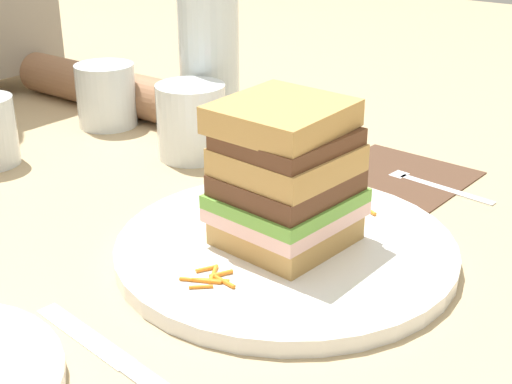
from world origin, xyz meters
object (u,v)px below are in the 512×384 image
object	(u,v)px
knife	(129,366)
fork	(420,178)
water_bottle	(209,39)
sandwich	(284,178)
napkin_dark	(402,175)
main_plate	(283,250)
empty_tumbler_0	(106,95)
juice_glass	(191,124)

from	to	relation	value
knife	fork	bearing A→B (deg)	-1.79
water_bottle	sandwich	bearing A→B (deg)	-128.42
knife	water_bottle	world-z (taller)	water_bottle
fork	knife	distance (m)	0.42
napkin_dark	fork	xyz separation A→B (m)	(-0.00, -0.02, 0.00)
sandwich	main_plate	bearing A→B (deg)	-143.14
main_plate	fork	xyz separation A→B (m)	(0.23, -0.02, -0.00)
main_plate	water_bottle	size ratio (longest dim) A/B	1.09
water_bottle	empty_tumbler_0	bearing A→B (deg)	112.03
sandwich	empty_tumbler_0	world-z (taller)	sandwich
sandwich	knife	size ratio (longest dim) A/B	0.63
napkin_dark	water_bottle	size ratio (longest dim) A/B	0.53
napkin_dark	fork	bearing A→B (deg)	-96.08
sandwich	juice_glass	size ratio (longest dim) A/B	1.43
napkin_dark	juice_glass	size ratio (longest dim) A/B	1.66
knife	empty_tumbler_0	world-z (taller)	empty_tumbler_0
knife	main_plate	bearing A→B (deg)	2.15
juice_glass	empty_tumbler_0	size ratio (longest dim) A/B	1.06
juice_glass	water_bottle	distance (m)	0.12
fork	water_bottle	bearing A→B (deg)	93.78
sandwich	juice_glass	xyz separation A→B (m)	(0.14, 0.23, -0.04)
napkin_dark	juice_glass	world-z (taller)	juice_glass
main_plate	juice_glass	world-z (taller)	juice_glass
main_plate	fork	distance (m)	0.23
empty_tumbler_0	fork	bearing A→B (deg)	-80.08
main_plate	napkin_dark	world-z (taller)	main_plate
main_plate	napkin_dark	size ratio (longest dim) A/B	2.04
main_plate	knife	size ratio (longest dim) A/B	1.49
main_plate	napkin_dark	distance (m)	0.23
napkin_dark	main_plate	bearing A→B (deg)	-179.54
fork	water_bottle	world-z (taller)	water_bottle
empty_tumbler_0	napkin_dark	bearing A→B (deg)	-79.21
sandwich	juice_glass	world-z (taller)	sandwich
knife	sandwich	bearing A→B (deg)	2.23
knife	napkin_dark	bearing A→B (deg)	1.22
juice_glass	empty_tumbler_0	xyz separation A→B (m)	(0.02, 0.17, 0.00)
napkin_dark	empty_tumbler_0	xyz separation A→B (m)	(-0.08, 0.40, 0.04)
sandwich	knife	xyz separation A→B (m)	(-0.19, -0.01, -0.07)
fork	knife	size ratio (longest dim) A/B	0.83
sandwich	fork	xyz separation A→B (m)	(0.23, -0.02, -0.07)
juice_glass	empty_tumbler_0	distance (m)	0.17
sandwich	empty_tumbler_0	bearing A→B (deg)	68.77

